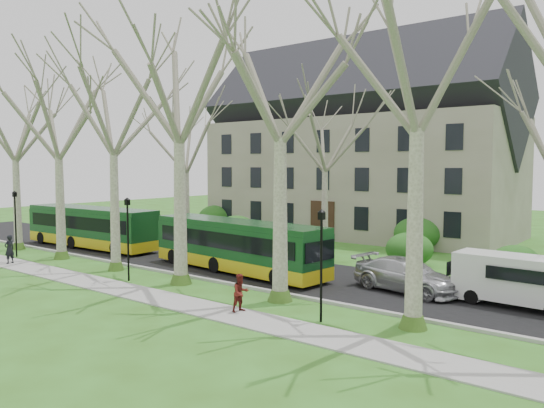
% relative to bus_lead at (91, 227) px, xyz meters
% --- Properties ---
extents(ground, '(120.00, 120.00, 0.00)m').
position_rel_bus_lead_xyz_m(ground, '(17.29, -4.19, -1.58)').
color(ground, '#34601B').
rests_on(ground, ground).
extents(sidewalk, '(70.00, 2.00, 0.06)m').
position_rel_bus_lead_xyz_m(sidewalk, '(17.29, -6.69, -1.55)').
color(sidewalk, gray).
rests_on(sidewalk, ground).
extents(road, '(80.00, 8.00, 0.06)m').
position_rel_bus_lead_xyz_m(road, '(17.29, 1.31, -1.55)').
color(road, black).
rests_on(road, ground).
extents(curb, '(80.00, 0.25, 0.14)m').
position_rel_bus_lead_xyz_m(curb, '(17.29, -2.69, -1.51)').
color(curb, '#A5A39E').
rests_on(curb, ground).
extents(building, '(26.50, 12.20, 16.00)m').
position_rel_bus_lead_xyz_m(building, '(11.29, 19.81, 6.49)').
color(building, gray).
rests_on(building, ground).
extents(tree_row_verge, '(49.00, 7.00, 14.00)m').
position_rel_bus_lead_xyz_m(tree_row_verge, '(17.29, -3.89, 5.42)').
color(tree_row_verge, gray).
rests_on(tree_row_verge, ground).
extents(tree_row_far, '(33.00, 7.00, 12.00)m').
position_rel_bus_lead_xyz_m(tree_row_far, '(15.96, 6.81, 4.42)').
color(tree_row_far, gray).
rests_on(tree_row_far, ground).
extents(lamp_row, '(36.22, 0.22, 4.30)m').
position_rel_bus_lead_xyz_m(lamp_row, '(17.29, -5.19, 0.99)').
color(lamp_row, black).
rests_on(lamp_row, ground).
extents(hedges, '(30.60, 8.60, 2.00)m').
position_rel_bus_lead_xyz_m(hedges, '(12.62, 9.81, -0.58)').
color(hedges, '#164F17').
rests_on(hedges, ground).
extents(bus_lead, '(12.24, 2.95, 3.04)m').
position_rel_bus_lead_xyz_m(bus_lead, '(0.00, 0.00, 0.00)').
color(bus_lead, '#113D1A').
rests_on(bus_lead, road).
extents(bus_follow, '(12.10, 3.71, 2.98)m').
position_rel_bus_lead_xyz_m(bus_follow, '(14.34, -0.02, -0.03)').
color(bus_follow, '#113D1A').
rests_on(bus_follow, road).
extents(sedan, '(5.71, 3.11, 1.57)m').
position_rel_bus_lead_xyz_m(sedan, '(23.96, 1.35, -0.74)').
color(sedan, '#B4B4B9').
rests_on(sedan, road).
extents(van_a, '(5.09, 2.06, 2.19)m').
position_rel_bus_lead_xyz_m(van_a, '(28.79, 1.63, -0.43)').
color(van_a, silver).
rests_on(van_a, road).
extents(pedestrian_a, '(0.54, 0.71, 1.76)m').
position_rel_bus_lead_xyz_m(pedestrian_a, '(1.68, -6.79, -0.64)').
color(pedestrian_a, black).
rests_on(pedestrian_a, sidewalk).
extents(pedestrian_b, '(0.76, 0.88, 1.57)m').
position_rel_bus_lead_xyz_m(pedestrian_b, '(19.99, -6.15, -0.74)').
color(pedestrian_b, '#5E1A15').
rests_on(pedestrian_b, sidewalk).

